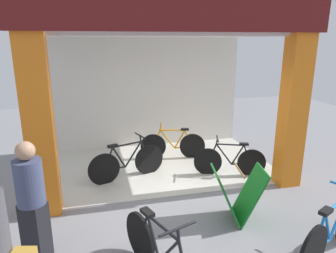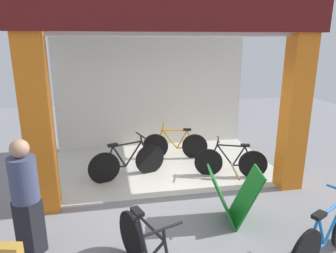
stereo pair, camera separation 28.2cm
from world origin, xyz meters
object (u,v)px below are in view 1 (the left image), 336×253
bicycle_inside_1 (127,163)px  sandwich_board_sign (237,195)px  bicycle_inside_0 (173,145)px  bicycle_parked_0 (332,232)px  pedestrian_1 (32,199)px  bicycle_inside_2 (230,161)px

bicycle_inside_1 → sandwich_board_sign: bicycle_inside_1 is taller
bicycle_inside_0 → sandwich_board_sign: size_ratio=1.73×
bicycle_parked_0 → sandwich_board_sign: size_ratio=1.73×
pedestrian_1 → sandwich_board_sign: bearing=3.2°
bicycle_inside_1 → bicycle_inside_2: size_ratio=1.10×
bicycle_inside_0 → sandwich_board_sign: sandwich_board_sign is taller
bicycle_parked_0 → pedestrian_1: pedestrian_1 is taller
bicycle_inside_1 → bicycle_parked_0: (2.36, -3.07, 0.01)m
bicycle_inside_0 → pedestrian_1: pedestrian_1 is taller
bicycle_inside_0 → bicycle_inside_2: size_ratio=1.06×
bicycle_inside_2 → sandwich_board_sign: 1.73m
bicycle_inside_2 → bicycle_parked_0: size_ratio=0.94×
bicycle_inside_1 → bicycle_inside_2: 2.18m
bicycle_inside_0 → bicycle_inside_2: bicycle_inside_0 is taller
bicycle_inside_0 → bicycle_parked_0: size_ratio=1.00×
bicycle_inside_0 → pedestrian_1: 4.08m
bicycle_inside_0 → bicycle_inside_2: (0.93, -1.25, -0.01)m
bicycle_parked_0 → sandwich_board_sign: bearing=126.3°
bicycle_parked_0 → sandwich_board_sign: (-0.82, 1.12, 0.07)m
bicycle_inside_2 → bicycle_inside_1: bearing=171.1°
bicycle_parked_0 → pedestrian_1: bearing=166.0°
bicycle_inside_0 → bicycle_inside_1: (-1.22, -0.92, 0.02)m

